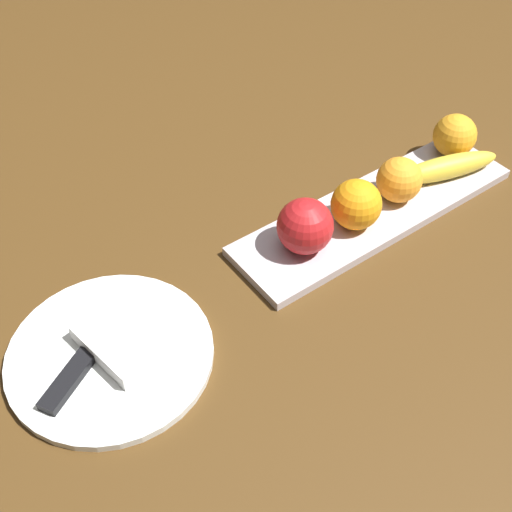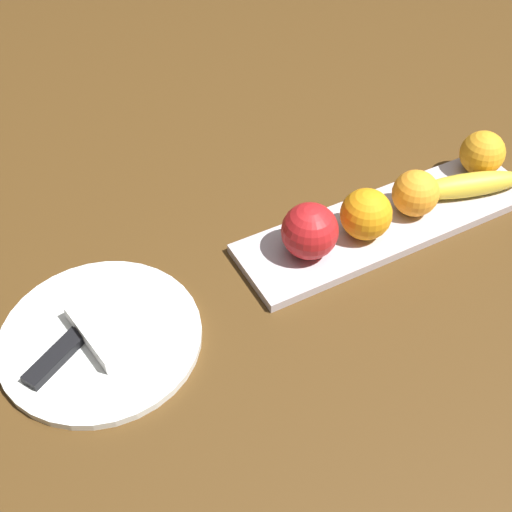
% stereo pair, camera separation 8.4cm
% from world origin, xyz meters
% --- Properties ---
extents(ground_plane, '(2.40, 2.40, 0.00)m').
position_xyz_m(ground_plane, '(0.00, 0.00, 0.00)').
color(ground_plane, '#4A3013').
extents(fruit_tray, '(0.48, 0.13, 0.01)m').
position_xyz_m(fruit_tray, '(0.04, -0.02, 0.01)').
color(fruit_tray, '#BDB3B9').
rests_on(fruit_tray, ground_plane).
extents(apple, '(0.08, 0.08, 0.08)m').
position_xyz_m(apple, '(-0.10, -0.02, 0.05)').
color(apple, red).
rests_on(apple, fruit_tray).
extents(banana, '(0.18, 0.09, 0.04)m').
position_xyz_m(banana, '(0.18, -0.03, 0.03)').
color(banana, yellow).
rests_on(banana, fruit_tray).
extents(orange_near_apple, '(0.07, 0.07, 0.07)m').
position_xyz_m(orange_near_apple, '(-0.01, -0.02, 0.05)').
color(orange_near_apple, orange).
rests_on(orange_near_apple, fruit_tray).
extents(orange_near_banana, '(0.07, 0.07, 0.07)m').
position_xyz_m(orange_near_banana, '(0.08, -0.02, 0.05)').
color(orange_near_banana, orange).
rests_on(orange_near_banana, fruit_tray).
extents(orange_center, '(0.07, 0.07, 0.07)m').
position_xyz_m(orange_center, '(0.24, 0.01, 0.05)').
color(orange_center, orange).
rests_on(orange_center, fruit_tray).
extents(dinner_plate, '(0.26, 0.26, 0.01)m').
position_xyz_m(dinner_plate, '(-0.41, -0.02, 0.01)').
color(dinner_plate, white).
rests_on(dinner_plate, ground_plane).
extents(folded_napkin, '(0.12, 0.13, 0.02)m').
position_xyz_m(folded_napkin, '(-0.38, -0.02, 0.02)').
color(folded_napkin, white).
rests_on(folded_napkin, dinner_plate).
extents(knife, '(0.17, 0.11, 0.01)m').
position_xyz_m(knife, '(-0.46, -0.02, 0.02)').
color(knife, silver).
rests_on(knife, dinner_plate).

